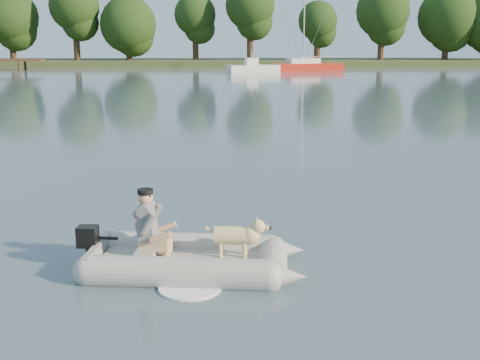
{
  "coord_description": "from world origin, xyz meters",
  "views": [
    {
      "loc": [
        -0.07,
        -8.38,
        3.12
      ],
      "look_at": [
        0.32,
        1.58,
        0.75
      ],
      "focal_mm": 45.0,
      "sensor_mm": 36.0,
      "label": 1
    }
  ],
  "objects_px": {
    "man": "(148,221)",
    "motorboat": "(253,63)",
    "dinghy": "(191,235)",
    "dog": "(233,239)",
    "sailboat": "(306,66)"
  },
  "relations": [
    {
      "from": "dinghy",
      "to": "sailboat",
      "type": "height_order",
      "value": "sailboat"
    },
    {
      "from": "man",
      "to": "motorboat",
      "type": "bearing_deg",
      "value": 91.06
    },
    {
      "from": "sailboat",
      "to": "dinghy",
      "type": "bearing_deg",
      "value": -114.32
    },
    {
      "from": "dinghy",
      "to": "man",
      "type": "distance_m",
      "value": 0.63
    },
    {
      "from": "dinghy",
      "to": "sailboat",
      "type": "bearing_deg",
      "value": 86.21
    },
    {
      "from": "man",
      "to": "motorboat",
      "type": "xyz_separation_m",
      "value": [
        4.24,
        46.06,
        0.23
      ]
    },
    {
      "from": "dinghy",
      "to": "motorboat",
      "type": "bearing_deg",
      "value": 91.81
    },
    {
      "from": "man",
      "to": "dog",
      "type": "bearing_deg",
      "value": 0.0
    },
    {
      "from": "motorboat",
      "to": "sailboat",
      "type": "bearing_deg",
      "value": 26.59
    },
    {
      "from": "dog",
      "to": "sailboat",
      "type": "height_order",
      "value": "sailboat"
    },
    {
      "from": "man",
      "to": "dog",
      "type": "distance_m",
      "value": 1.19
    },
    {
      "from": "dog",
      "to": "motorboat",
      "type": "relative_size",
      "value": 0.17
    },
    {
      "from": "motorboat",
      "to": "dog",
      "type": "bearing_deg",
      "value": -107.49
    },
    {
      "from": "dinghy",
      "to": "sailboat",
      "type": "distance_m",
      "value": 51.55
    },
    {
      "from": "dog",
      "to": "motorboat",
      "type": "distance_m",
      "value": 46.29
    }
  ]
}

